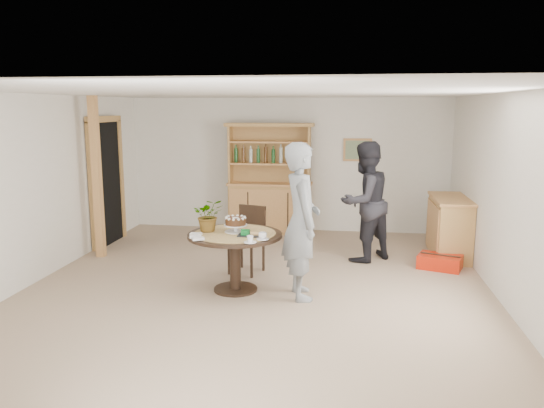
{
  "coord_description": "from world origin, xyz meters",
  "views": [
    {
      "loc": [
        1.13,
        -6.44,
        2.33
      ],
      "look_at": [
        0.14,
        0.46,
        1.05
      ],
      "focal_mm": 35.0,
      "sensor_mm": 36.0,
      "label": 1
    }
  ],
  "objects_px": {
    "hutch": "(270,196)",
    "teen_boy": "(301,221)",
    "adult_person": "(365,202)",
    "red_suitcase": "(440,262)",
    "dining_table": "(235,245)",
    "sideboard": "(450,227)",
    "dining_chair": "(249,235)"
  },
  "relations": [
    {
      "from": "hutch",
      "to": "teen_boy",
      "type": "bearing_deg",
      "value": -75.36
    },
    {
      "from": "hutch",
      "to": "adult_person",
      "type": "xyz_separation_m",
      "value": [
        1.7,
        -1.66,
        0.22
      ]
    },
    {
      "from": "adult_person",
      "to": "red_suitcase",
      "type": "bearing_deg",
      "value": 121.3
    },
    {
      "from": "dining_table",
      "to": "adult_person",
      "type": "relative_size",
      "value": 0.66
    },
    {
      "from": "hutch",
      "to": "sideboard",
      "type": "bearing_deg",
      "value": -22.21
    },
    {
      "from": "dining_table",
      "to": "red_suitcase",
      "type": "bearing_deg",
      "value": 25.82
    },
    {
      "from": "dining_chair",
      "to": "sideboard",
      "type": "bearing_deg",
      "value": 40.31
    },
    {
      "from": "adult_person",
      "to": "sideboard",
      "type": "bearing_deg",
      "value": 153.33
    },
    {
      "from": "hutch",
      "to": "adult_person",
      "type": "relative_size",
      "value": 1.12
    },
    {
      "from": "dining_chair",
      "to": "teen_boy",
      "type": "relative_size",
      "value": 0.49
    },
    {
      "from": "hutch",
      "to": "sideboard",
      "type": "relative_size",
      "value": 1.62
    },
    {
      "from": "hutch",
      "to": "teen_boy",
      "type": "distance_m",
      "value": 3.51
    },
    {
      "from": "sideboard",
      "to": "dining_chair",
      "type": "xyz_separation_m",
      "value": [
        -2.98,
        -1.22,
        0.06
      ]
    },
    {
      "from": "dining_table",
      "to": "teen_boy",
      "type": "height_order",
      "value": "teen_boy"
    },
    {
      "from": "dining_table",
      "to": "adult_person",
      "type": "distance_m",
      "value": 2.35
    },
    {
      "from": "hutch",
      "to": "sideboard",
      "type": "height_order",
      "value": "hutch"
    },
    {
      "from": "sideboard",
      "to": "dining_chair",
      "type": "height_order",
      "value": "dining_chair"
    },
    {
      "from": "sideboard",
      "to": "teen_boy",
      "type": "relative_size",
      "value": 0.66
    },
    {
      "from": "dining_chair",
      "to": "red_suitcase",
      "type": "xyz_separation_m",
      "value": [
        2.74,
        0.51,
        -0.43
      ]
    },
    {
      "from": "hutch",
      "to": "red_suitcase",
      "type": "bearing_deg",
      "value": -34.85
    },
    {
      "from": "sideboard",
      "to": "teen_boy",
      "type": "distance_m",
      "value": 3.08
    },
    {
      "from": "dining_chair",
      "to": "red_suitcase",
      "type": "relative_size",
      "value": 1.35
    },
    {
      "from": "teen_boy",
      "to": "sideboard",
      "type": "bearing_deg",
      "value": -61.15
    },
    {
      "from": "sideboard",
      "to": "dining_table",
      "type": "height_order",
      "value": "sideboard"
    },
    {
      "from": "adult_person",
      "to": "red_suitcase",
      "type": "distance_m",
      "value": 1.4
    },
    {
      "from": "sideboard",
      "to": "adult_person",
      "type": "height_order",
      "value": "adult_person"
    },
    {
      "from": "dining_chair",
      "to": "red_suitcase",
      "type": "bearing_deg",
      "value": 28.63
    },
    {
      "from": "sideboard",
      "to": "dining_table",
      "type": "relative_size",
      "value": 1.05
    },
    {
      "from": "dining_chair",
      "to": "adult_person",
      "type": "xyz_separation_m",
      "value": [
        1.64,
        0.81,
        0.38
      ]
    },
    {
      "from": "dining_chair",
      "to": "teen_boy",
      "type": "distance_m",
      "value": 1.31
    },
    {
      "from": "adult_person",
      "to": "teen_boy",
      "type": "bearing_deg",
      "value": 21.08
    },
    {
      "from": "sideboard",
      "to": "teen_boy",
      "type": "bearing_deg",
      "value": -135.12
    }
  ]
}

